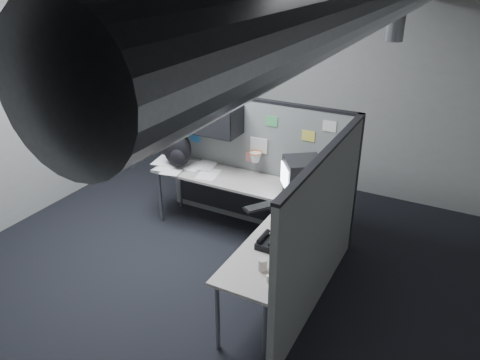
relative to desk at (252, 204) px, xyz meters
The scene contains 12 objects.
room 1.69m from the desk, 59.55° to the right, with size 5.62×5.62×3.22m.
partition_back 0.77m from the desk, 126.93° to the left, with size 2.44×0.42×1.63m.
partition_right 1.09m from the desk, 26.97° to the right, with size 0.07×2.23×1.63m.
desk is the anchor object (origin of this frame).
monitor 0.64m from the desk, 22.88° to the left, with size 0.53×0.53×0.44m.
keyboard 0.35m from the desk, 43.98° to the right, with size 0.35×0.42×0.04m.
mouse 0.71m from the desk, 33.63° to the right, with size 0.27×0.25×0.05m.
phone 1.04m from the desk, 54.97° to the right, with size 0.21×0.23×0.11m.
bottles 1.50m from the desk, 56.64° to the right, with size 0.13×0.15×0.08m.
cup 1.38m from the desk, 59.94° to the right, with size 0.08×0.08×0.10m, color #BAAFA4.
papers 1.10m from the desk, 166.35° to the left, with size 0.98×0.68×0.02m.
backpack 1.24m from the desk, 167.48° to the left, with size 0.44×0.40×0.46m.
Camera 1 is at (2.16, -3.39, 3.10)m, focal length 35.00 mm.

